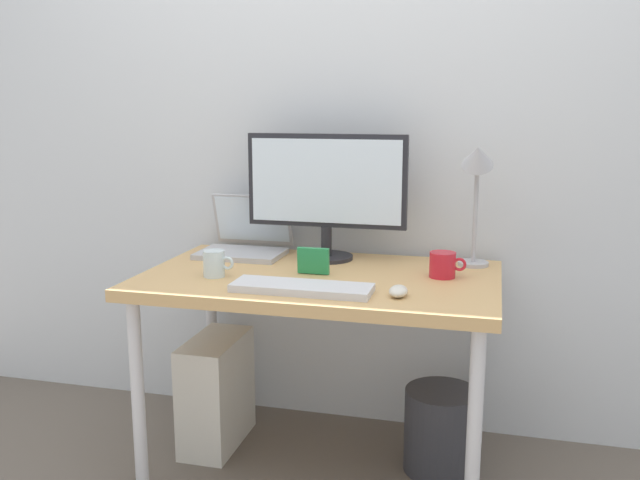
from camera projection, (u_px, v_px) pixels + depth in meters
ground_plane at (320, 464)px, 2.48m from camera, size 6.00×6.00×0.00m
back_wall at (348, 100)px, 2.63m from camera, size 4.40×0.04×2.60m
desk at (320, 293)px, 2.35m from camera, size 1.21×0.73×0.71m
monitor at (326, 188)px, 2.52m from camera, size 0.60×0.20×0.47m
laptop at (246, 239)px, 2.66m from camera, size 0.32×0.28×0.22m
desk_lamp at (477, 176)px, 2.38m from camera, size 0.11×0.16×0.46m
keyboard at (302, 288)px, 2.12m from camera, size 0.44×0.14×0.02m
mouse at (398, 291)px, 2.07m from camera, size 0.06×0.09×0.03m
coffee_mug at (443, 265)px, 2.29m from camera, size 0.12×0.09×0.09m
glass_cup at (214, 264)px, 2.30m from camera, size 0.11×0.07×0.09m
photo_frame at (313, 261)px, 2.33m from camera, size 0.11×0.02×0.09m
computer_tower at (216, 391)px, 2.60m from camera, size 0.18×0.36×0.42m
wastebasket at (441, 430)px, 2.42m from camera, size 0.26×0.26×0.30m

